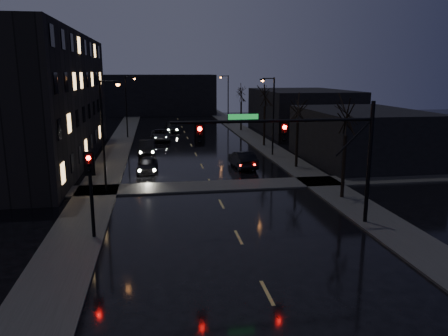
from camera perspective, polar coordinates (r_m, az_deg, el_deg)
name	(u,v)px	position (r m, az deg, el deg)	size (l,w,h in m)	color
ground	(281,321)	(16.33, 7.50, -19.15)	(160.00, 160.00, 0.00)	black
sidewalk_left	(116,151)	(49.23, -13.92, 2.16)	(3.00, 140.00, 0.12)	#2D2D2B
sidewalk_right	(267,147)	(50.64, 5.62, 2.74)	(3.00, 140.00, 0.12)	#2D2D2B
sidewalk_cross	(213,186)	(33.17, -1.50, -2.36)	(40.00, 3.00, 0.12)	#2D2D2B
apartment_block	(20,100)	(45.10, -25.12, 8.06)	(12.00, 30.00, 12.00)	black
commercial_right_near	(361,136)	(44.35, 17.46, 4.05)	(10.00, 14.00, 5.00)	black
commercial_right_far	(302,111)	(65.08, 10.11, 7.37)	(12.00, 18.00, 6.00)	black
far_block	(160,95)	(91.42, -8.36, 9.46)	(22.00, 10.00, 8.00)	black
signal_mast	(306,141)	(23.97, 10.63, 3.44)	(11.11, 0.41, 7.00)	black
signal_pole_left	(91,183)	(23.21, -17.03, -1.87)	(0.35, 0.41, 4.53)	black
tree_near	(347,108)	(30.13, 15.79, 7.57)	(3.52, 3.52, 8.08)	black
tree_mid_a	(298,103)	(39.45, 9.69, 8.33)	(3.30, 3.30, 7.58)	black
tree_mid_b	(265,89)	(50.91, 5.38, 10.22)	(3.74, 3.74, 8.59)	black
tree_far	(241,89)	(64.58, 2.27, 10.23)	(3.43, 3.43, 7.88)	black
streetlight_l_near	(106,127)	(31.72, -15.20, 5.20)	(1.53, 0.28, 8.00)	black
streetlight_l_far	(128,102)	(58.53, -12.46, 8.46)	(1.53, 0.28, 8.00)	black
streetlight_r_mid	(271,110)	(45.02, 6.21, 7.57)	(1.53, 0.28, 8.00)	black
streetlight_r_far	(227,95)	(72.36, 0.37, 9.45)	(1.53, 0.28, 8.00)	black
oncoming_car_a	(147,165)	(38.44, -9.98, 0.44)	(1.58, 3.93, 1.34)	black
oncoming_car_b	(147,148)	(46.69, -10.03, 2.65)	(1.59, 4.55, 1.50)	black
oncoming_car_c	(160,135)	(56.07, -8.30, 4.30)	(2.41, 5.23, 1.45)	black
oncoming_car_d	(172,128)	(63.61, -6.82, 5.26)	(1.92, 4.73, 1.37)	black
lead_car	(243,159)	(39.64, 2.46, 1.13)	(1.62, 4.64, 1.53)	black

